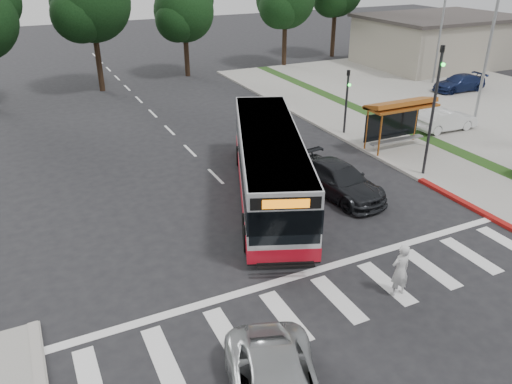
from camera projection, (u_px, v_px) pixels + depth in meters
ground at (269, 230)px, 20.56m from camera, size 140.00×140.00×0.00m
sidewalk_east at (367, 132)px, 31.31m from camera, size 4.00×40.00×0.12m
curb_east at (340, 137)px, 30.52m from camera, size 0.30×40.00×0.15m
curb_east_red at (467, 205)px, 22.43m from camera, size 0.32×6.00×0.15m
parking_lot at (480, 102)px, 37.63m from camera, size 18.00×36.00×0.10m
commercial_building at (438, 42)px, 49.13m from camera, size 14.00×10.00×4.40m
building_roof_cap at (442, 17)px, 48.10m from camera, size 14.60×10.60×0.30m
crosswalk_ladder at (338, 299)px, 16.51m from camera, size 18.00×2.60×0.01m
bus_shelter at (400, 110)px, 27.89m from camera, size 4.20×1.60×2.86m
traffic_signal_ne_tall at (435, 101)px, 23.83m from camera, size 0.18×0.37×6.50m
traffic_signal_ne_short at (347, 95)px, 30.10m from camera, size 0.18×0.37×4.00m
lot_light_front at (492, 33)px, 29.87m from camera, size 1.90×0.35×9.01m
lot_light_mid at (444, 11)px, 40.31m from camera, size 1.90×0.35×9.01m
tree_north_a at (91, 0)px, 37.87m from camera, size 6.60×6.15×10.17m
tree_north_b at (185, 10)px, 43.15m from camera, size 5.72×5.33×8.43m
transit_bus at (269, 166)px, 22.68m from camera, size 6.96×12.19×3.12m
pedestrian at (400, 270)px, 16.32m from camera, size 0.71×0.47×1.93m
dark_sedan at (339, 180)px, 23.22m from camera, size 2.70×5.37×1.50m
parked_car_1 at (446, 120)px, 31.33m from camera, size 4.11×1.55×1.34m
parked_car_3 at (459, 83)px, 40.07m from camera, size 4.54×2.00×1.30m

